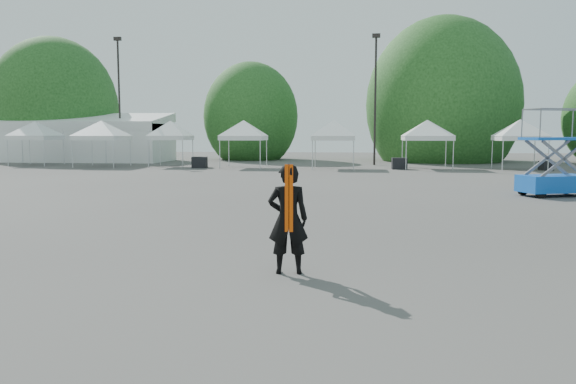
# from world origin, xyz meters

# --- Properties ---
(ground) EXTENTS (120.00, 120.00, 0.00)m
(ground) POSITION_xyz_m (0.00, 0.00, 0.00)
(ground) COLOR #474442
(ground) RESTS_ON ground
(marquee) EXTENTS (15.00, 6.25, 4.23)m
(marquee) POSITION_xyz_m (-22.00, 35.00, 1.97)
(marquee) COLOR white
(marquee) RESTS_ON ground
(light_pole_west) EXTENTS (0.60, 0.25, 10.30)m
(light_pole_west) POSITION_xyz_m (-18.00, 34.00, 5.77)
(light_pole_west) COLOR black
(light_pole_west) RESTS_ON ground
(light_pole_east) EXTENTS (0.60, 0.25, 9.80)m
(light_pole_east) POSITION_xyz_m (3.00, 32.00, 5.52)
(light_pole_east) COLOR black
(light_pole_east) RESTS_ON ground
(tree_far_w) EXTENTS (4.80, 4.80, 7.30)m
(tree_far_w) POSITION_xyz_m (-26.00, 38.00, 4.54)
(tree_far_w) COLOR #382314
(tree_far_w) RESTS_ON ground
(tree_mid_w) EXTENTS (4.16, 4.16, 6.33)m
(tree_mid_w) POSITION_xyz_m (-8.00, 40.00, 3.93)
(tree_mid_w) COLOR #382314
(tree_mid_w) RESTS_ON ground
(tree_mid_e) EXTENTS (5.12, 5.12, 7.79)m
(tree_mid_e) POSITION_xyz_m (9.00, 39.00, 4.84)
(tree_mid_e) COLOR #382314
(tree_mid_e) RESTS_ON ground
(tent_a) EXTENTS (4.29, 4.29, 3.88)m
(tent_a) POSITION_xyz_m (-22.47, 28.84, 3.06)
(tent_a) COLOR silver
(tent_a) RESTS_ON ground
(tent_b) EXTENTS (4.55, 4.55, 3.88)m
(tent_b) POSITION_xyz_m (-16.67, 27.62, 3.06)
(tent_b) COLOR silver
(tent_b) RESTS_ON ground
(tent_c) EXTENTS (3.85, 3.85, 3.88)m
(tent_c) POSITION_xyz_m (-11.79, 28.44, 3.06)
(tent_c) COLOR silver
(tent_c) RESTS_ON ground
(tent_d) EXTENTS (4.25, 4.25, 3.88)m
(tent_d) POSITION_xyz_m (-6.27, 27.80, 3.06)
(tent_d) COLOR silver
(tent_d) RESTS_ON ground
(tent_e) EXTENTS (4.12, 4.12, 3.88)m
(tent_e) POSITION_xyz_m (0.07, 27.37, 3.06)
(tent_e) COLOR silver
(tent_e) RESTS_ON ground
(tent_f) EXTENTS (4.58, 4.58, 3.88)m
(tent_f) POSITION_xyz_m (6.41, 28.13, 3.06)
(tent_f) COLOR silver
(tent_f) RESTS_ON ground
(tent_g) EXTENTS (4.26, 4.26, 3.88)m
(tent_g) POSITION_xyz_m (12.37, 27.63, 3.06)
(tent_g) COLOR silver
(tent_g) RESTS_ON ground
(man) EXTENTS (0.75, 0.54, 1.90)m
(man) POSITION_xyz_m (0.36, -1.73, 0.95)
(man) COLOR black
(man) RESTS_ON ground
(scissor_lift) EXTENTS (2.87, 2.08, 3.34)m
(scissor_lift) POSITION_xyz_m (9.16, 11.41, 1.69)
(scissor_lift) COLOR blue
(scissor_lift) RESTS_ON ground
(crate_west) EXTENTS (1.05, 0.84, 0.78)m
(crate_west) POSITION_xyz_m (-9.25, 26.94, 0.39)
(crate_west) COLOR black
(crate_west) RESTS_ON ground
(crate_mid) EXTENTS (1.03, 0.82, 0.77)m
(crate_mid) POSITION_xyz_m (4.51, 27.21, 0.39)
(crate_mid) COLOR black
(crate_mid) RESTS_ON ground
(crate_east) EXTENTS (0.94, 0.83, 0.60)m
(crate_east) POSITION_xyz_m (13.96, 27.19, 0.30)
(crate_east) COLOR black
(crate_east) RESTS_ON ground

